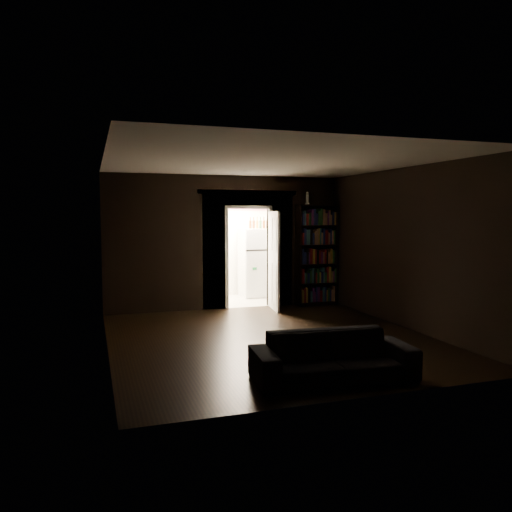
# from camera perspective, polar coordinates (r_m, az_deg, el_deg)

# --- Properties ---
(ground) EXTENTS (5.50, 5.50, 0.00)m
(ground) POSITION_cam_1_polar(r_m,az_deg,el_deg) (8.09, 1.68, -9.42)
(ground) COLOR black
(ground) RESTS_ON ground
(room_walls) EXTENTS (5.02, 5.61, 2.84)m
(room_walls) POSITION_cam_1_polar(r_m,az_deg,el_deg) (8.86, -0.73, 2.82)
(room_walls) COLOR black
(room_walls) RESTS_ON ground
(kitchen_alcove) EXTENTS (2.20, 1.80, 2.60)m
(kitchen_alcove) POSITION_cam_1_polar(r_m,az_deg,el_deg) (11.71, -2.52, 0.96)
(kitchen_alcove) COLOR #AFAB99
(kitchen_alcove) RESTS_ON ground
(sofa) EXTENTS (2.00, 1.00, 0.74)m
(sofa) POSITION_cam_1_polar(r_m,az_deg,el_deg) (6.14, 8.82, -10.47)
(sofa) COLOR black
(sofa) RESTS_ON ground
(bookshelf) EXTENTS (0.95, 0.54, 2.20)m
(bookshelf) POSITION_cam_1_polar(r_m,az_deg,el_deg) (11.01, 6.92, 0.12)
(bookshelf) COLOR black
(bookshelf) RESTS_ON ground
(refrigerator) EXTENTS (0.95, 0.92, 1.65)m
(refrigerator) POSITION_cam_1_polar(r_m,az_deg,el_deg) (12.06, 0.02, -0.75)
(refrigerator) COLOR white
(refrigerator) RESTS_ON ground
(door) EXTENTS (0.16, 0.85, 2.05)m
(door) POSITION_cam_1_polar(r_m,az_deg,el_deg) (10.37, 2.06, -0.54)
(door) COLOR silver
(door) RESTS_ON ground
(figurine) EXTENTS (0.12, 0.12, 0.27)m
(figurine) POSITION_cam_1_polar(r_m,az_deg,el_deg) (10.83, 5.88, 6.60)
(figurine) COLOR silver
(figurine) RESTS_ON bookshelf
(bottles) EXTENTS (0.69, 0.22, 0.28)m
(bottles) POSITION_cam_1_polar(r_m,az_deg,el_deg) (11.97, 0.52, 3.83)
(bottles) COLOR black
(bottles) RESTS_ON refrigerator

